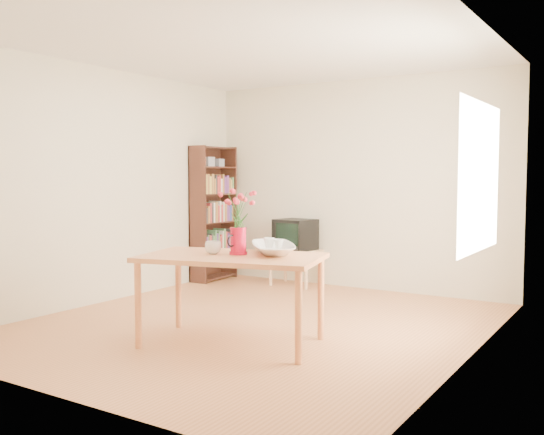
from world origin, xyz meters
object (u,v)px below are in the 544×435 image
Objects in this scene: bowl at (273,225)px; pitcher at (238,242)px; television at (296,234)px; mug at (213,248)px; table at (232,264)px.

pitcher is at bearing -135.26° from bowl.
pitcher reaches higher than television.
pitcher is 2.74m from television.
mug is at bearing -66.10° from television.
table is 2.79m from television.
table is 0.22m from mug.
television reaches higher than table.
pitcher is 0.44× the size of bowl.
bowl is at bearing -55.72° from television.
bowl is at bearing -165.28° from mug.
table is 0.20m from pitcher.
television is at bearing 115.72° from bowl.
pitcher is at bearing 63.51° from table.
television is (-0.73, 2.66, -0.14)m from mug.
bowl reaches higher than pitcher.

